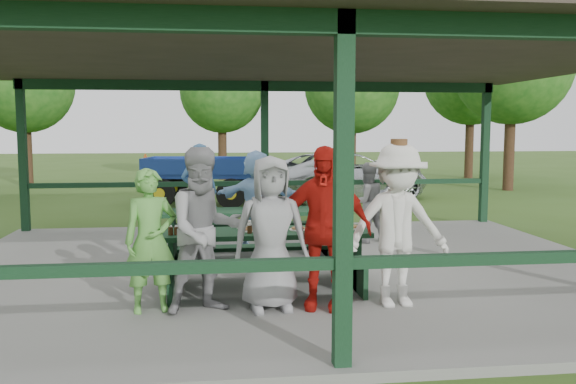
{
  "coord_description": "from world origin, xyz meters",
  "views": [
    {
      "loc": [
        -1.1,
        -8.8,
        2.14
      ],
      "look_at": [
        -0.03,
        -0.3,
        1.24
      ],
      "focal_mm": 38.0,
      "sensor_mm": 36.0,
      "label": 1
    }
  ],
  "objects": [
    {
      "name": "contestant_white_fedora",
      "position": [
        1.01,
        -2.12,
        1.04
      ],
      "size": [
        1.24,
        0.75,
        1.92
      ],
      "rotation": [
        0.0,
        0.0,
        0.05
      ],
      "color": "silver",
      "rests_on": "concrete_slab"
    },
    {
      "name": "table_setting",
      "position": [
        -0.49,
        -1.17,
        0.88
      ],
      "size": [
        2.47,
        0.45,
        0.1
      ],
      "color": "white",
      "rests_on": "picnic_table_near"
    },
    {
      "name": "picnic_table_near",
      "position": [
        -0.44,
        -1.2,
        0.58
      ],
      "size": [
        2.66,
        1.39,
        0.75
      ],
      "color": "black",
      "rests_on": "concrete_slab"
    },
    {
      "name": "contestant_red",
      "position": [
        0.14,
        -2.12,
        1.03
      ],
      "size": [
        1.17,
        0.77,
        1.85
      ],
      "primitive_type": "imported",
      "rotation": [
        0.0,
        0.0,
        -0.32
      ],
      "color": "#AA140D",
      "rests_on": "concrete_slab"
    },
    {
      "name": "ground",
      "position": [
        0.0,
        0.0,
        0.0
      ],
      "size": [
        90.0,
        90.0,
        0.0
      ],
      "primitive_type": "plane",
      "color": "#335019",
      "rests_on": "ground"
    },
    {
      "name": "pavilion_structure",
      "position": [
        0.0,
        0.0,
        3.17
      ],
      "size": [
        10.6,
        8.6,
        3.24
      ],
      "color": "black",
      "rests_on": "concrete_slab"
    },
    {
      "name": "contestant_green",
      "position": [
        -1.78,
        -2.0,
        0.9
      ],
      "size": [
        0.66,
        0.5,
        1.6
      ],
      "primitive_type": "imported",
      "rotation": [
        0.0,
        0.0,
        0.23
      ],
      "color": "#57A03F",
      "rests_on": "concrete_slab"
    },
    {
      "name": "tree_far_left",
      "position": [
        -7.72,
        14.26,
        3.7
      ],
      "size": [
        3.5,
        3.5,
        5.47
      ],
      "color": "black",
      "rests_on": "ground"
    },
    {
      "name": "tree_left",
      "position": [
        -0.64,
        16.81,
        3.64
      ],
      "size": [
        3.45,
        3.45,
        5.38
      ],
      "color": "black",
      "rests_on": "ground"
    },
    {
      "name": "picnic_table_far",
      "position": [
        -0.5,
        0.8,
        0.58
      ],
      "size": [
        2.8,
        1.39,
        0.75
      ],
      "color": "black",
      "rests_on": "concrete_slab"
    },
    {
      "name": "spectator_blue",
      "position": [
        -1.32,
        2.25,
        0.99
      ],
      "size": [
        0.65,
        0.44,
        1.77
      ],
      "primitive_type": "imported",
      "rotation": [
        0.0,
        0.0,
        3.16
      ],
      "color": "#3C699E",
      "rests_on": "concrete_slab"
    },
    {
      "name": "contestant_grey_mid",
      "position": [
        -0.45,
        -2.09,
        0.97
      ],
      "size": [
        0.89,
        0.62,
        1.74
      ],
      "primitive_type": "imported",
      "rotation": [
        0.0,
        0.0,
        0.08
      ],
      "color": "gray",
      "rests_on": "concrete_slab"
    },
    {
      "name": "tree_mid",
      "position": [
        3.97,
        13.01,
        3.63
      ],
      "size": [
        3.43,
        3.43,
        5.36
      ],
      "color": "black",
      "rests_on": "ground"
    },
    {
      "name": "pickup_truck",
      "position": [
        2.9,
        9.02,
        0.72
      ],
      "size": [
        5.7,
        4.08,
        1.44
      ],
      "primitive_type": "imported",
      "rotation": [
        0.0,
        0.0,
        1.93
      ],
      "color": "silver",
      "rests_on": "ground"
    },
    {
      "name": "contestant_grey_left",
      "position": [
        -1.18,
        -2.09,
        1.02
      ],
      "size": [
        1.07,
        0.94,
        1.84
      ],
      "primitive_type": "imported",
      "rotation": [
        0.0,
        0.0,
        0.32
      ],
      "color": "gray",
      "rests_on": "concrete_slab"
    },
    {
      "name": "spectator_lblue",
      "position": [
        -0.32,
        1.66,
        0.94
      ],
      "size": [
        1.63,
        0.98,
        1.67
      ],
      "primitive_type": "imported",
      "rotation": [
        0.0,
        0.0,
        2.8
      ],
      "color": "#9CC7F2",
      "rests_on": "concrete_slab"
    },
    {
      "name": "concrete_slab",
      "position": [
        0.0,
        0.0,
        0.05
      ],
      "size": [
        10.0,
        8.0,
        0.1
      ],
      "primitive_type": "cube",
      "color": "slate",
      "rests_on": "ground"
    },
    {
      "name": "tree_far_right",
      "position": [
        9.93,
        16.3,
        4.26
      ],
      "size": [
        4.03,
        4.03,
        6.29
      ],
      "color": "black",
      "rests_on": "ground"
    },
    {
      "name": "farm_trailer",
      "position": [
        -1.4,
        8.34,
        0.71
      ],
      "size": [
        4.14,
        2.19,
        1.43
      ],
      "rotation": [
        0.0,
        0.0,
        -0.16
      ],
      "color": "navy",
      "rests_on": "ground"
    },
    {
      "name": "spectator_grey",
      "position": [
        1.65,
        1.76,
        0.82
      ],
      "size": [
        0.82,
        0.72,
        1.44
      ],
      "primitive_type": "imported",
      "rotation": [
        0.0,
        0.0,
        3.42
      ],
      "color": "gray",
      "rests_on": "concrete_slab"
    },
    {
      "name": "tree_right",
      "position": [
        9.08,
        11.07,
        4.25
      ],
      "size": [
        4.01,
        4.01,
        6.27
      ],
      "color": "black",
      "rests_on": "ground"
    }
  ]
}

